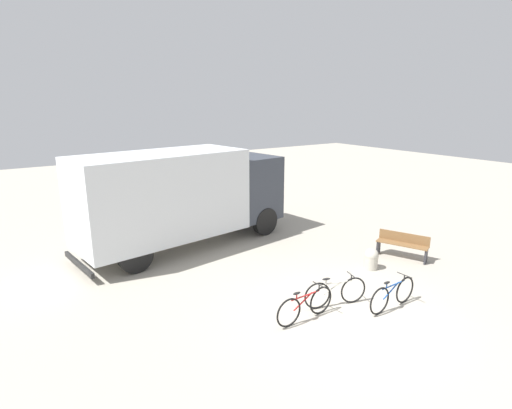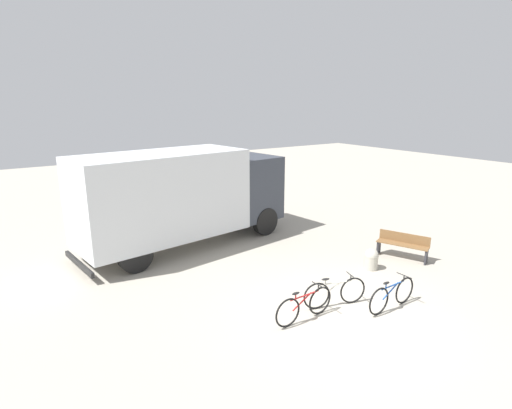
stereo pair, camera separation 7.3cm
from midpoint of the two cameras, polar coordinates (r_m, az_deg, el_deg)
ground_plane at (r=10.42m, az=13.06°, el=-15.24°), size 60.00×60.00×0.00m
delivery_truck at (r=14.39m, az=-10.31°, el=1.48°), size 7.96×3.38×3.45m
park_bench at (r=14.24m, az=20.39°, el=-5.35°), size 0.99×1.68×0.85m
bicycle_near at (r=9.89m, az=7.12°, el=-14.15°), size 1.74×0.44×0.81m
bicycle_middle at (r=10.63m, az=11.38°, el=-12.20°), size 1.68×0.61×0.81m
bicycle_far at (r=10.87m, az=19.04°, el=-12.11°), size 1.74×0.44×0.81m
bollard_near_bench at (r=13.08m, az=16.30°, el=-7.44°), size 0.43×0.43×0.67m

